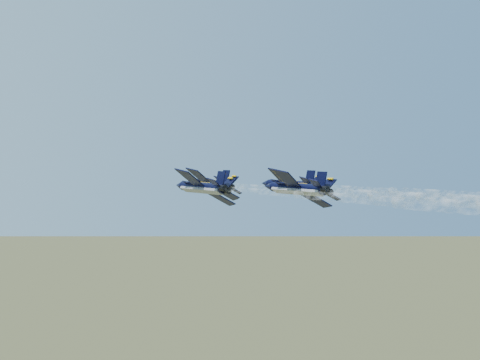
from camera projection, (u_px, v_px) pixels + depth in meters
jet_lead at (209, 184)px, 128.99m from camera, size 11.21×16.21×6.32m
jet_left at (201, 187)px, 112.15m from camera, size 11.21×16.21×6.32m
jet_right at (289, 185)px, 123.72m from camera, size 11.21×16.21×6.32m
jet_slot at (297, 188)px, 107.26m from camera, size 11.21×16.21×6.32m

